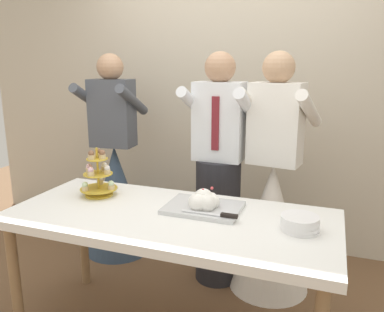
{
  "coord_description": "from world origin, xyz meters",
  "views": [
    {
      "loc": [
        0.79,
        -1.8,
        1.57
      ],
      "look_at": [
        0.08,
        0.15,
        1.07
      ],
      "focal_mm": 35.9,
      "sensor_mm": 36.0,
      "label": 1
    }
  ],
  "objects_px": {
    "dessert_table": "(170,227)",
    "person_guest": "(116,185)",
    "main_cake_tray": "(204,203)",
    "cupcake_stand": "(98,177)",
    "plate_stack": "(300,223)",
    "person_groom": "(218,183)",
    "person_bride": "(271,210)"
  },
  "relations": [
    {
      "from": "dessert_table",
      "to": "person_guest",
      "type": "xyz_separation_m",
      "value": [
        -0.87,
        0.87,
        -0.12
      ]
    },
    {
      "from": "person_bride",
      "to": "person_guest",
      "type": "relative_size",
      "value": 1.0
    },
    {
      "from": "plate_stack",
      "to": "person_groom",
      "type": "bearing_deg",
      "value": 131.68
    },
    {
      "from": "plate_stack",
      "to": "person_guest",
      "type": "relative_size",
      "value": 0.12
    },
    {
      "from": "person_groom",
      "to": "person_guest",
      "type": "height_order",
      "value": "same"
    },
    {
      "from": "person_groom",
      "to": "person_guest",
      "type": "distance_m",
      "value": 0.96
    },
    {
      "from": "person_guest",
      "to": "plate_stack",
      "type": "bearing_deg",
      "value": -28.39
    },
    {
      "from": "dessert_table",
      "to": "plate_stack",
      "type": "bearing_deg",
      "value": 2.12
    },
    {
      "from": "person_guest",
      "to": "main_cake_tray",
      "type": "bearing_deg",
      "value": -36.04
    },
    {
      "from": "main_cake_tray",
      "to": "person_guest",
      "type": "xyz_separation_m",
      "value": [
        -1.03,
        0.75,
        -0.23
      ]
    },
    {
      "from": "person_groom",
      "to": "person_guest",
      "type": "bearing_deg",
      "value": 171.21
    },
    {
      "from": "dessert_table",
      "to": "cupcake_stand",
      "type": "xyz_separation_m",
      "value": [
        -0.54,
        0.13,
        0.19
      ]
    },
    {
      "from": "cupcake_stand",
      "to": "plate_stack",
      "type": "relative_size",
      "value": 1.58
    },
    {
      "from": "main_cake_tray",
      "to": "plate_stack",
      "type": "bearing_deg",
      "value": -10.04
    },
    {
      "from": "cupcake_stand",
      "to": "main_cake_tray",
      "type": "height_order",
      "value": "cupcake_stand"
    },
    {
      "from": "cupcake_stand",
      "to": "main_cake_tray",
      "type": "bearing_deg",
      "value": -1.27
    },
    {
      "from": "cupcake_stand",
      "to": "person_guest",
      "type": "relative_size",
      "value": 0.18
    },
    {
      "from": "dessert_table",
      "to": "person_bride",
      "type": "bearing_deg",
      "value": 58.7
    },
    {
      "from": "dessert_table",
      "to": "person_guest",
      "type": "distance_m",
      "value": 1.24
    },
    {
      "from": "dessert_table",
      "to": "person_bride",
      "type": "relative_size",
      "value": 1.08
    },
    {
      "from": "cupcake_stand",
      "to": "plate_stack",
      "type": "height_order",
      "value": "cupcake_stand"
    },
    {
      "from": "cupcake_stand",
      "to": "person_bride",
      "type": "relative_size",
      "value": 0.18
    },
    {
      "from": "main_cake_tray",
      "to": "person_groom",
      "type": "bearing_deg",
      "value": 98.55
    },
    {
      "from": "main_cake_tray",
      "to": "person_guest",
      "type": "bearing_deg",
      "value": 143.96
    },
    {
      "from": "cupcake_stand",
      "to": "plate_stack",
      "type": "xyz_separation_m",
      "value": [
        1.22,
        -0.11,
        -0.08
      ]
    },
    {
      "from": "person_groom",
      "to": "person_bride",
      "type": "xyz_separation_m",
      "value": [
        0.38,
        0.02,
        -0.16
      ]
    },
    {
      "from": "dessert_table",
      "to": "plate_stack",
      "type": "xyz_separation_m",
      "value": [
        0.69,
        0.03,
        0.11
      ]
    },
    {
      "from": "main_cake_tray",
      "to": "person_bride",
      "type": "relative_size",
      "value": 0.26
    },
    {
      "from": "main_cake_tray",
      "to": "dessert_table",
      "type": "bearing_deg",
      "value": -142.9
    },
    {
      "from": "person_groom",
      "to": "cupcake_stand",
      "type": "bearing_deg",
      "value": -135.73
    },
    {
      "from": "plate_stack",
      "to": "person_guest",
      "type": "bearing_deg",
      "value": 151.61
    },
    {
      "from": "main_cake_tray",
      "to": "person_groom",
      "type": "xyz_separation_m",
      "value": [
        -0.09,
        0.6,
        -0.07
      ]
    }
  ]
}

